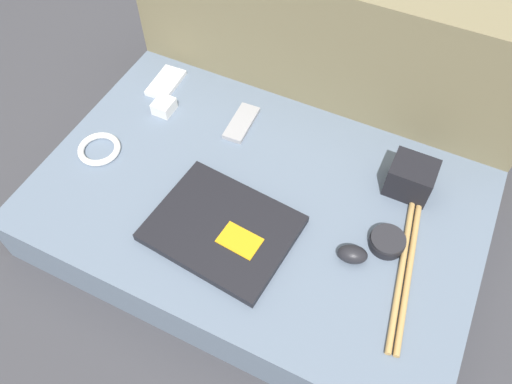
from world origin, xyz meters
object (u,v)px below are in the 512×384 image
Objects in this scene: phone_silver at (166,83)px; charger_brick at (164,106)px; computer_mouse at (352,254)px; phone_black at (241,123)px; laptop at (222,228)px; speaker_puck at (387,242)px; camera_pouch at (411,178)px.

charger_brick reaches higher than phone_silver.
computer_mouse is 0.46m from phone_black.
computer_mouse is 1.34× the size of charger_brick.
speaker_puck is at bearing 25.74° from laptop.
laptop is 4.46× the size of computer_mouse.
phone_silver is 0.71m from camera_pouch.
laptop is at bearing -39.72° from charger_brick.
computer_mouse is 0.71m from phone_silver.
camera_pouch is 0.66m from charger_brick.
computer_mouse is 0.59× the size of phone_silver.
phone_silver is at bearing 162.41° from speaker_puck.
computer_mouse is at bearing -131.47° from speaker_puck.
charger_brick is at bearing -177.10° from camera_pouch.
computer_mouse is (0.28, 0.06, 0.01)m from laptop.
camera_pouch reaches higher than computer_mouse.
charger_brick reaches higher than speaker_puck.
charger_brick is (0.05, -0.09, 0.01)m from phone_silver.
computer_mouse is at bearing -18.61° from charger_brick.
phone_black is at bearing 178.42° from camera_pouch.
charger_brick is at bearing 146.36° from computer_mouse.
laptop is 0.36m from speaker_puck.
phone_black is (-0.39, 0.25, -0.01)m from computer_mouse.
camera_pouch is (0.06, 0.24, 0.02)m from computer_mouse.
speaker_puck is at bearing -89.31° from camera_pouch.
laptop is at bearing -46.52° from phone_silver.
phone_silver is (-0.71, 0.22, -0.01)m from speaker_puck.
charger_brick reaches higher than laptop.
laptop is 0.41m from charger_brick.
speaker_puck is 0.78× the size of camera_pouch.
speaker_puck is at bearing -24.94° from phone_black.
computer_mouse reaches higher than speaker_puck.
charger_brick is at bearing 168.28° from speaker_puck.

